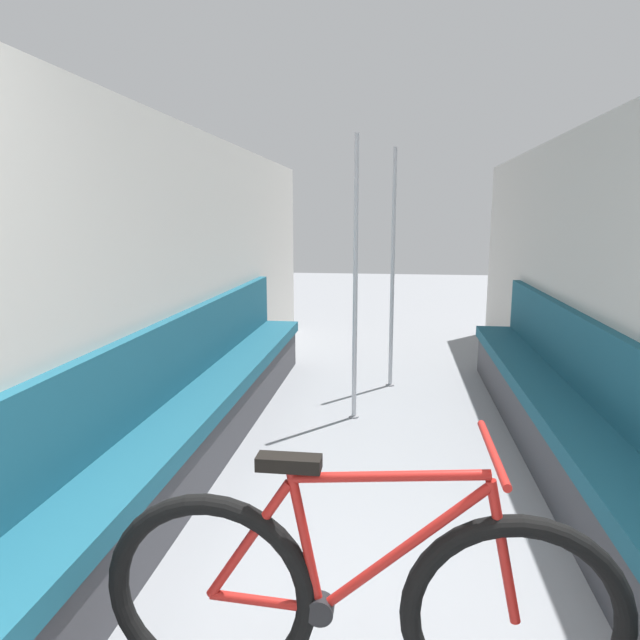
{
  "coord_description": "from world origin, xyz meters",
  "views": [
    {
      "loc": [
        0.09,
        -0.66,
        1.58
      ],
      "look_at": [
        -0.36,
        2.76,
        0.94
      ],
      "focal_mm": 32.0,
      "sensor_mm": 36.0,
      "label": 1
    }
  ],
  "objects_px": {
    "bench_seat_row_right": "(570,428)",
    "bicycle": "(357,602)",
    "grab_pole_far": "(393,274)",
    "bench_seat_row_left": "(200,411)",
    "grab_pole_near": "(355,285)"
  },
  "relations": [
    {
      "from": "bench_seat_row_right",
      "to": "grab_pole_far",
      "type": "bearing_deg",
      "value": 121.31
    },
    {
      "from": "bench_seat_row_left",
      "to": "grab_pole_far",
      "type": "bearing_deg",
      "value": 55.7
    },
    {
      "from": "bench_seat_row_left",
      "to": "grab_pole_far",
      "type": "height_order",
      "value": "grab_pole_far"
    },
    {
      "from": "bench_seat_row_left",
      "to": "bench_seat_row_right",
      "type": "relative_size",
      "value": 1.0
    },
    {
      "from": "grab_pole_far",
      "to": "bicycle",
      "type": "bearing_deg",
      "value": -91.12
    },
    {
      "from": "bicycle",
      "to": "grab_pole_far",
      "type": "relative_size",
      "value": 0.77
    },
    {
      "from": "bench_seat_row_right",
      "to": "bicycle",
      "type": "distance_m",
      "value": 2.15
    },
    {
      "from": "bench_seat_row_right",
      "to": "grab_pole_far",
      "type": "height_order",
      "value": "grab_pole_far"
    },
    {
      "from": "grab_pole_near",
      "to": "bench_seat_row_left",
      "type": "bearing_deg",
      "value": -136.93
    },
    {
      "from": "bench_seat_row_right",
      "to": "bicycle",
      "type": "bearing_deg",
      "value": -122.62
    },
    {
      "from": "bicycle",
      "to": "bench_seat_row_right",
      "type": "bearing_deg",
      "value": 47.63
    },
    {
      "from": "bench_seat_row_right",
      "to": "grab_pole_far",
      "type": "relative_size",
      "value": 2.26
    },
    {
      "from": "bench_seat_row_right",
      "to": "grab_pole_far",
      "type": "xyz_separation_m",
      "value": [
        -1.09,
        1.79,
        0.74
      ]
    },
    {
      "from": "bench_seat_row_right",
      "to": "grab_pole_near",
      "type": "distance_m",
      "value": 1.78
    },
    {
      "from": "bench_seat_row_left",
      "to": "bicycle",
      "type": "xyz_separation_m",
      "value": [
        1.15,
        -1.81,
        0.05
      ]
    }
  ]
}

